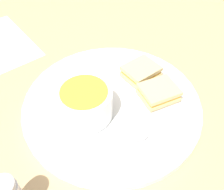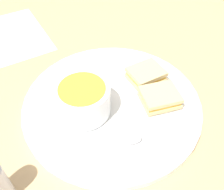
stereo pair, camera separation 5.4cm
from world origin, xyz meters
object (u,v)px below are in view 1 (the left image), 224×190
object	(u,v)px
spoon	(134,137)
soup_bowl	(85,103)
sandwich_half_near	(159,92)
sandwich_half_far	(141,72)

from	to	relation	value
spoon	soup_bowl	bearing A→B (deg)	129.20
soup_bowl	spoon	bearing A→B (deg)	-161.70
soup_bowl	sandwich_half_near	world-z (taller)	soup_bowl
soup_bowl	spoon	world-z (taller)	soup_bowl
spoon	sandwich_half_far	world-z (taller)	sandwich_half_far
soup_bowl	spoon	xyz separation A→B (m)	(-0.11, -0.03, -0.03)
soup_bowl	sandwich_half_near	size ratio (longest dim) A/B	1.22
spoon	sandwich_half_far	xyz separation A→B (m)	(0.12, -0.13, 0.01)
sandwich_half_near	sandwich_half_far	xyz separation A→B (m)	(0.07, -0.02, 0.00)
soup_bowl	sandwich_half_near	bearing A→B (deg)	-111.96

